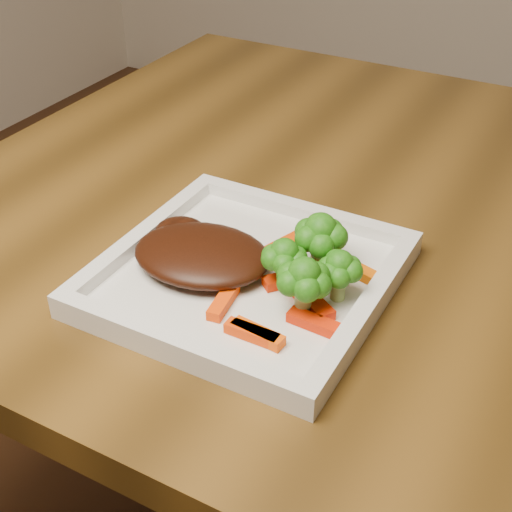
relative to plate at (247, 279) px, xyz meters
The scene contains 14 objects.
plate is the anchor object (origin of this frame).
steak 0.05m from the plate, 166.34° to the right, with size 0.14×0.11×0.03m, color #351308.
broccoli_0 0.08m from the plate, 34.31° to the left, with size 0.06×0.06×0.07m, color #166B11, non-canonical shape.
broccoli_1 0.10m from the plate, ahead, with size 0.05×0.05×0.06m, color #177112, non-canonical shape.
broccoli_2 0.09m from the plate, 21.18° to the right, with size 0.06×0.06×0.06m, color #307213, non-canonical shape.
broccoli_3 0.06m from the plate, ahead, with size 0.05×0.05×0.06m, color #256F12, non-canonical shape.
carrot_0 0.10m from the plate, 58.24° to the right, with size 0.05×0.01×0.01m, color #F23B03.
carrot_1 0.10m from the plate, 24.20° to the right, with size 0.05×0.01×0.01m, color red.
carrot_2 0.06m from the plate, 84.31° to the right, with size 0.05×0.01×0.01m, color #F94004.
carrot_3 0.12m from the plate, 24.50° to the left, with size 0.05×0.01×0.01m, color #CD5403.
carrot_4 0.06m from the plate, 76.24° to the left, with size 0.06×0.02×0.01m, color #CF3B03.
carrot_5 0.08m from the plate, 10.68° to the right, with size 0.06×0.02×0.01m, color #FF2704.
carrot_6 0.05m from the plate, 10.70° to the left, with size 0.06×0.02×0.01m, color red.
carrot_7 0.10m from the plate, 55.27° to the right, with size 0.05×0.01×0.01m, color #FF5104.
Camera 1 is at (0.09, -0.58, 1.18)m, focal length 50.00 mm.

